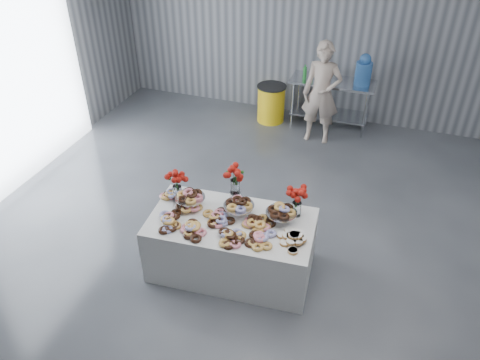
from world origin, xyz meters
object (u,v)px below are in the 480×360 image
object	(u,v)px
person	(322,93)
water_jug	(364,71)
prep_table	(331,95)
trash_barrel	(271,103)
display_table	(232,245)

from	to	relation	value
person	water_jug	bearing A→B (deg)	42.89
prep_table	person	distance (m)	0.63
water_jug	person	size ratio (longest dim) A/B	0.31
person	trash_barrel	world-z (taller)	person
water_jug	trash_barrel	distance (m)	1.78
prep_table	person	world-z (taller)	person
prep_table	water_jug	xyz separation A→B (m)	(0.50, -0.00, 0.53)
display_table	trash_barrel	distance (m)	3.99
display_table	prep_table	distance (m)	4.11
prep_table	water_jug	size ratio (longest dim) A/B	2.71
water_jug	trash_barrel	world-z (taller)	water_jug
display_table	trash_barrel	bearing A→B (deg)	99.38
display_table	prep_table	xyz separation A→B (m)	(0.43, 4.08, 0.24)
prep_table	person	bearing A→B (deg)	-99.23
display_table	person	xyz separation A→B (m)	(0.34, 3.51, 0.51)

